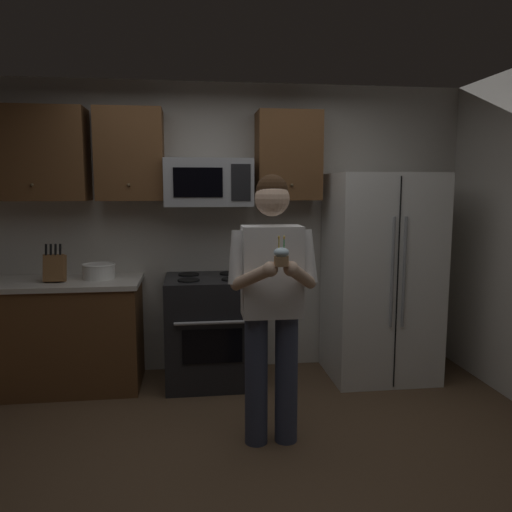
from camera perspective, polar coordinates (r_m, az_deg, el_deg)
ground_plane at (r=3.34m, az=-1.27°, el=-22.39°), size 6.00×6.00×0.00m
wall_back at (r=4.65m, az=-3.62°, el=3.07°), size 4.40×0.10×2.60m
oven_range at (r=4.41m, az=-5.15°, el=-8.31°), size 0.76×0.70×0.93m
microwave at (r=4.36m, az=-5.42°, el=8.27°), size 0.74×0.41×0.40m
refrigerator at (r=4.57m, az=13.94°, el=-2.27°), size 0.90×0.75×1.80m
cabinet_row_upper at (r=4.43m, az=-13.07°, el=11.07°), size 2.78×0.36×0.76m
counter_left at (r=4.57m, az=-21.85°, el=-8.25°), size 1.44×0.66×0.92m
knife_block at (r=4.39m, az=-21.82°, el=-1.24°), size 0.16×0.15×0.32m
bowl_large_white at (r=4.42m, az=-17.36°, el=-1.61°), size 0.27×0.27×0.13m
person at (r=3.22m, az=1.82°, el=-4.49°), size 0.60×0.48×1.76m
cupcake at (r=2.85m, az=2.89°, el=-0.04°), size 0.09×0.09×0.17m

